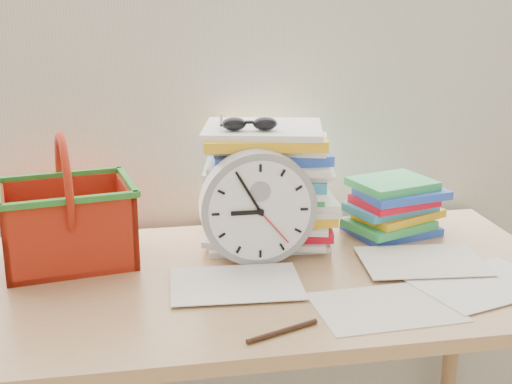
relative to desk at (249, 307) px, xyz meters
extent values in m
cube|color=beige|center=(0.00, 0.38, 0.62)|extent=(2.40, 0.01, 2.50)
cube|color=#A77C4E|center=(0.00, 0.00, 0.06)|extent=(1.40, 0.70, 0.03)
cylinder|color=#A77C4E|center=(0.65, 0.30, -0.32)|extent=(0.04, 0.04, 0.72)
cylinder|color=gray|center=(0.03, 0.08, 0.21)|extent=(0.26, 0.05, 0.26)
cylinder|color=black|center=(0.01, -0.27, 0.08)|extent=(0.15, 0.07, 0.01)
camera|label=1|loc=(-0.25, -1.42, 0.70)|focal=50.00mm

